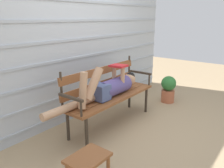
{
  "coord_description": "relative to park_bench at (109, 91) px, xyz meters",
  "views": [
    {
      "loc": [
        -2.52,
        -1.79,
        1.6
      ],
      "look_at": [
        0.0,
        0.18,
        0.65
      ],
      "focal_mm": 36.17,
      "sensor_mm": 36.0,
      "label": 1
    }
  ],
  "objects": [
    {
      "name": "potted_plant",
      "position": [
        1.44,
        -0.33,
        -0.25
      ],
      "size": [
        0.28,
        0.28,
        0.52
      ],
      "color": "#AD5B3D",
      "rests_on": "ground"
    },
    {
      "name": "house_siding",
      "position": [
        -0.0,
        0.6,
        0.61
      ],
      "size": [
        4.92,
        0.08,
        2.26
      ],
      "color": "#B2BCC6",
      "rests_on": "ground"
    },
    {
      "name": "reclining_person",
      "position": [
        -0.08,
        -0.07,
        0.1
      ],
      "size": [
        1.76,
        0.25,
        0.52
      ],
      "color": "#514784"
    },
    {
      "name": "ground_plane",
      "position": [
        -0.0,
        -0.24,
        -0.52
      ],
      "size": [
        12.0,
        12.0,
        0.0
      ],
      "primitive_type": "plane",
      "color": "tan"
    },
    {
      "name": "park_bench",
      "position": [
        0.0,
        0.0,
        0.0
      ],
      "size": [
        1.67,
        0.46,
        0.95
      ],
      "color": "brown",
      "rests_on": "ground"
    },
    {
      "name": "footstool",
      "position": [
        -1.24,
        -0.76,
        -0.23
      ],
      "size": [
        0.39,
        0.29,
        0.37
      ],
      "color": "brown",
      "rests_on": "ground"
    }
  ]
}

